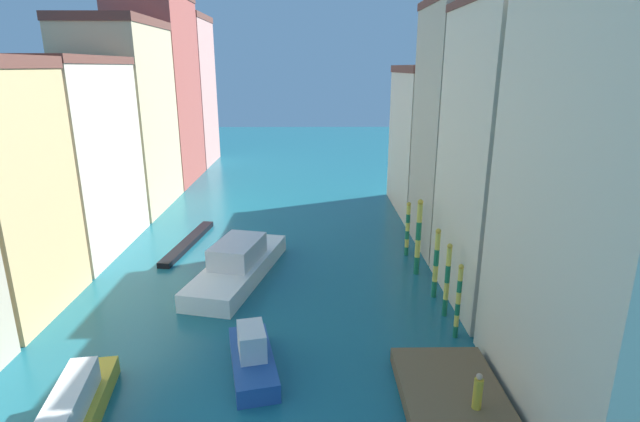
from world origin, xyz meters
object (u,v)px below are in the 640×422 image
(waterfront_dock, at_px, (452,396))
(mooring_pole_2, at_px, (436,263))
(mooring_pole_1, at_px, (447,280))
(mooring_pole_3, at_px, (418,236))
(gondola_black, at_px, (188,242))
(motorboat_0, at_px, (252,357))
(mooring_pole_4, at_px, (408,228))
(mooring_pole_0, at_px, (458,301))
(motorboat_1, at_px, (73,414))
(person_on_dock, at_px, (478,392))
(vaporetto_white, at_px, (239,264))

(waterfront_dock, height_order, mooring_pole_2, mooring_pole_2)
(mooring_pole_1, height_order, mooring_pole_3, mooring_pole_3)
(mooring_pole_1, bearing_deg, gondola_black, 146.06)
(mooring_pole_1, height_order, motorboat_0, mooring_pole_1)
(motorboat_0, bearing_deg, mooring_pole_2, 35.80)
(mooring_pole_2, xyz_separation_m, gondola_black, (-17.20, 9.27, -2.05))
(mooring_pole_4, bearing_deg, mooring_pole_0, -87.98)
(motorboat_1, bearing_deg, person_on_dock, 0.77)
(waterfront_dock, height_order, mooring_pole_3, mooring_pole_3)
(mooring_pole_1, distance_m, motorboat_0, 11.47)
(person_on_dock, xyz_separation_m, gondola_black, (-16.20, 20.15, -1.18))
(mooring_pole_3, distance_m, motorboat_1, 21.85)
(person_on_dock, relative_size, mooring_pole_2, 0.35)
(waterfront_dock, height_order, motorboat_0, motorboat_0)
(waterfront_dock, distance_m, vaporetto_white, 16.74)
(vaporetto_white, relative_size, motorboat_1, 1.53)
(mooring_pole_4, height_order, motorboat_1, mooring_pole_4)
(person_on_dock, height_order, mooring_pole_1, mooring_pole_1)
(gondola_black, distance_m, motorboat_1, 20.37)
(mooring_pole_2, distance_m, vaporetto_white, 12.78)
(mooring_pole_3, height_order, vaporetto_white, mooring_pole_3)
(gondola_black, relative_size, motorboat_0, 1.76)
(mooring_pole_0, distance_m, mooring_pole_1, 2.28)
(mooring_pole_0, xyz_separation_m, gondola_black, (-17.21, 13.88, -1.88))
(waterfront_dock, bearing_deg, mooring_pole_4, 85.85)
(mooring_pole_0, xyz_separation_m, mooring_pole_3, (-0.37, 8.04, 0.59))
(mooring_pole_2, xyz_separation_m, motorboat_0, (-10.18, -7.34, -1.52))
(person_on_dock, height_order, vaporetto_white, vaporetto_white)
(mooring_pole_0, xyz_separation_m, vaporetto_white, (-12.32, 7.72, -1.17))
(waterfront_dock, distance_m, mooring_pole_2, 10.05)
(mooring_pole_0, height_order, gondola_black, mooring_pole_0)
(mooring_pole_3, relative_size, mooring_pole_4, 1.28)
(mooring_pole_4, relative_size, vaporetto_white, 0.36)
(mooring_pole_0, height_order, mooring_pole_3, mooring_pole_3)
(waterfront_dock, relative_size, mooring_pole_2, 1.42)
(motorboat_1, bearing_deg, mooring_pole_4, 47.97)
(motorboat_0, bearing_deg, person_on_dock, -21.08)
(mooring_pole_1, relative_size, motorboat_1, 0.58)
(person_on_dock, xyz_separation_m, motorboat_0, (-9.18, 3.54, -0.66))
(waterfront_dock, xyz_separation_m, mooring_pole_2, (1.61, 9.73, 1.92))
(waterfront_dock, relative_size, motorboat_1, 0.83)
(mooring_pole_2, bearing_deg, motorboat_0, -144.20)
(mooring_pole_4, bearing_deg, motorboat_0, -124.54)
(mooring_pole_2, distance_m, gondola_black, 19.65)
(person_on_dock, relative_size, motorboat_1, 0.21)
(mooring_pole_0, bearing_deg, mooring_pole_4, 92.02)
(waterfront_dock, relative_size, vaporetto_white, 0.54)
(mooring_pole_4, relative_size, motorboat_0, 0.75)
(motorboat_0, bearing_deg, motorboat_1, -149.67)
(mooring_pole_0, bearing_deg, waterfront_dock, -107.43)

